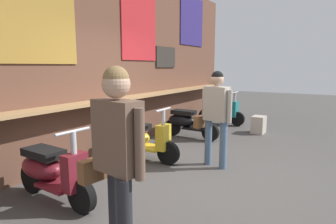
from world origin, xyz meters
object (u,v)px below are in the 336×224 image
shopper_with_handbag (117,148)px  merchandise_crate (259,125)px  scooter_teal (218,111)px  scooter_black (188,122)px  shopper_browsing (216,110)px  scooter_maroon (50,170)px  scooter_yellow (140,138)px

shopper_with_handbag → merchandise_crate: shopper_with_handbag is taller
scooter_teal → shopper_with_handbag: shopper_with_handbag is taller
scooter_black → shopper_browsing: shopper_browsing is taller
scooter_black → shopper_with_handbag: (-4.24, -1.52, 0.64)m
shopper_with_handbag → shopper_browsing: bearing=-166.8°
merchandise_crate → shopper_browsing: bearing=179.4°
shopper_with_handbag → scooter_black: bearing=-151.9°
scooter_maroon → scooter_yellow: same height
scooter_maroon → scooter_yellow: (1.89, 0.00, 0.00)m
shopper_browsing → shopper_with_handbag: bearing=15.0°
scooter_black → scooter_teal: size_ratio=1.00×
scooter_teal → shopper_with_handbag: 6.41m
shopper_with_handbag → shopper_browsing: size_ratio=1.05×
scooter_teal → shopper_browsing: bearing=-68.4°
scooter_yellow → scooter_black: size_ratio=1.00×
scooter_maroon → scooter_teal: (5.72, 0.00, 0.00)m
shopper_browsing → merchandise_crate: (2.86, -0.03, -0.75)m
scooter_teal → merchandise_crate: 1.47m
scooter_maroon → scooter_yellow: bearing=93.0°
scooter_teal → merchandise_crate: bearing=-24.0°
shopper_browsing → scooter_yellow: bearing=-64.7°
scooter_black → scooter_teal: (1.96, 0.00, 0.00)m
scooter_yellow → scooter_black: same height
scooter_yellow → shopper_browsing: size_ratio=0.87×
shopper_with_handbag → merchandise_crate: size_ratio=3.86×
scooter_maroon → shopper_with_handbag: size_ratio=0.83×
scooter_yellow → scooter_teal: 3.84m
scooter_maroon → merchandise_crate: bearing=78.5°
merchandise_crate → scooter_maroon: bearing=165.5°
scooter_black → merchandise_crate: scooter_black is taller
scooter_black → merchandise_crate: bearing=46.8°
scooter_maroon → shopper_with_handbag: 1.72m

